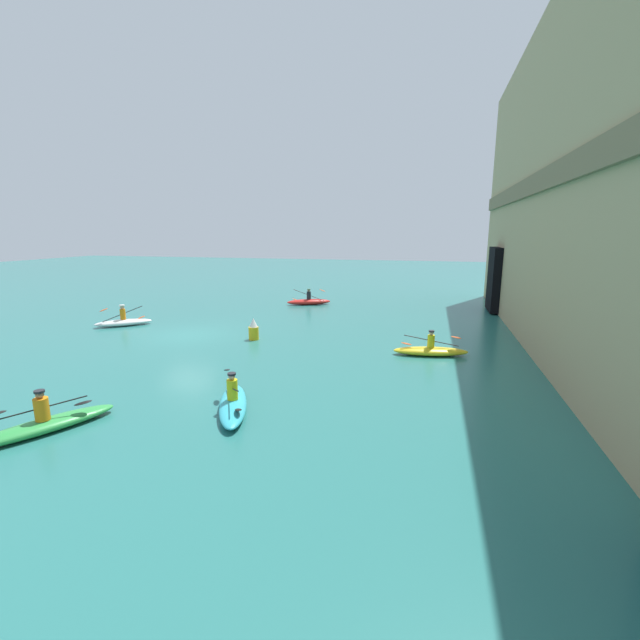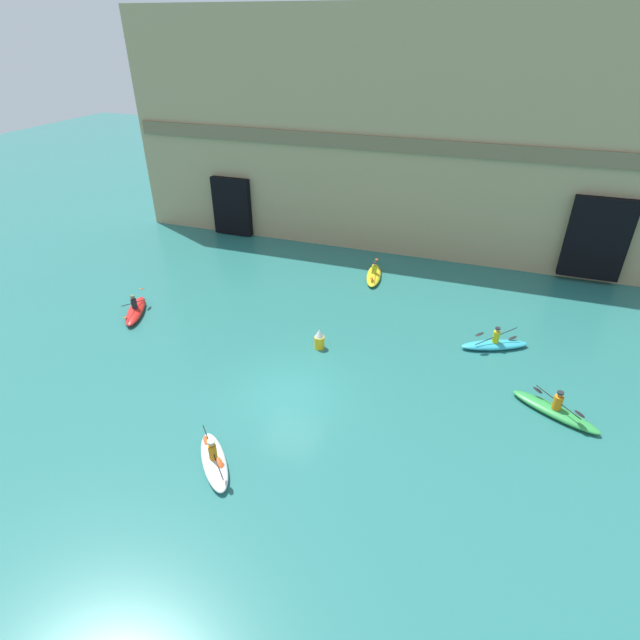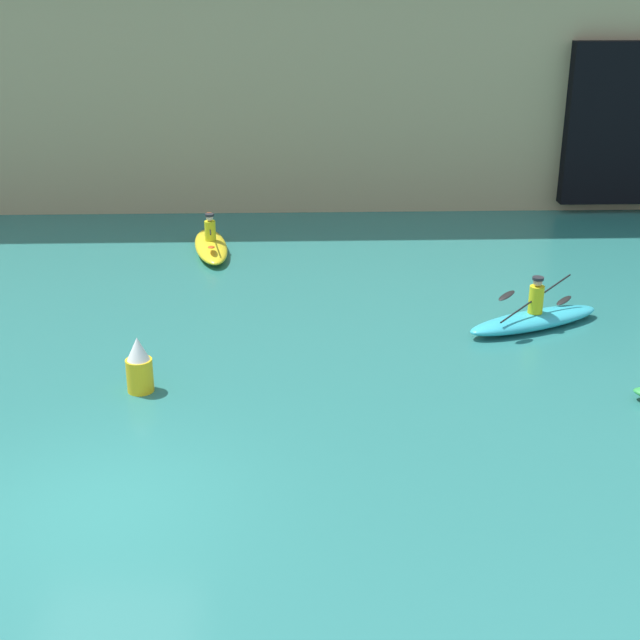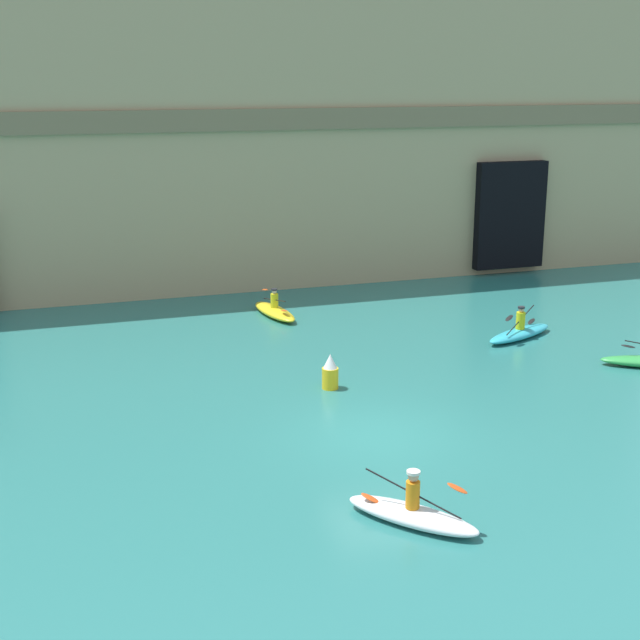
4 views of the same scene
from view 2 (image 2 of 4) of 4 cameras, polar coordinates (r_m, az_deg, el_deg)
name	(u,v)px [view 2 (image 2 of 4)]	position (r m, az deg, el deg)	size (l,w,h in m)	color
ground_plane	(291,393)	(21.22, -3.36, -8.37)	(120.00, 120.00, 0.00)	#28706B
cliff_bluff	(420,136)	(34.44, 11.37, 19.92)	(38.81, 5.55, 14.46)	tan
kayak_yellow	(374,275)	(30.62, 6.17, 5.14)	(1.32, 3.18, 1.07)	yellow
kayak_white	(214,460)	(18.51, -12.02, -15.43)	(2.49, 2.76, 1.17)	white
kayak_green	(555,410)	(22.10, 25.29, -9.32)	(3.50, 2.31, 1.14)	green
kayak_red	(136,310)	(28.31, -20.33, 1.04)	(2.03, 3.14, 1.13)	red
kayak_cyan	(495,344)	(25.22, 19.32, -2.62)	(3.27, 2.01, 1.14)	#33B2C6
marker_buoy	(319,339)	(23.67, -0.07, -2.21)	(0.48, 0.48, 1.05)	yellow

